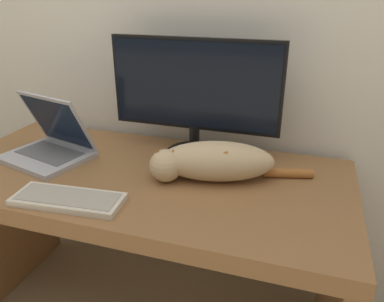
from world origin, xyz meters
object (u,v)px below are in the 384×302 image
at_px(monitor, 195,96).
at_px(cat, 211,161).
at_px(external_keyboard, 68,199).
at_px(laptop, 50,145).

xyz_separation_m(monitor, cat, (0.11, -0.17, -0.17)).
distance_m(monitor, external_keyboard, 0.58).
distance_m(monitor, cat, 0.27).
relative_size(laptop, external_keyboard, 1.01).
height_order(external_keyboard, cat, cat).
xyz_separation_m(monitor, external_keyboard, (-0.27, -0.45, -0.23)).
distance_m(external_keyboard, cat, 0.48).
relative_size(monitor, external_keyboard, 1.82).
relative_size(laptop, cat, 0.66).
height_order(monitor, external_keyboard, monitor).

